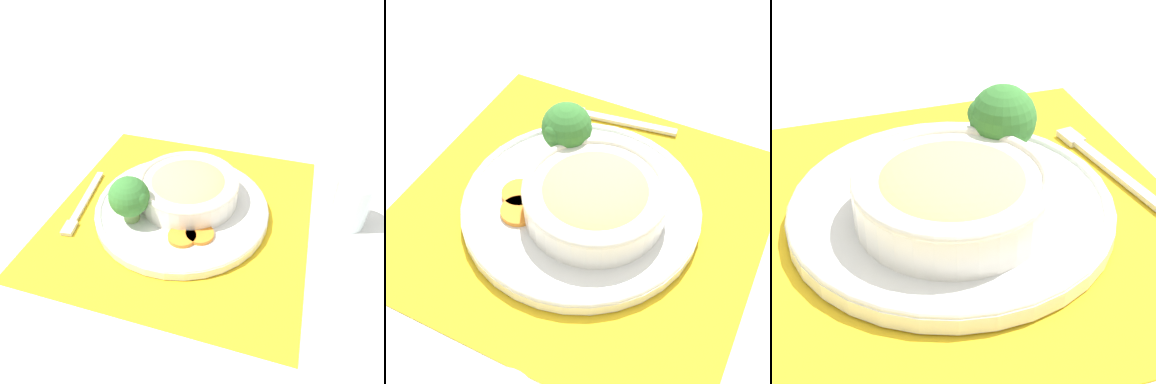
{
  "view_description": "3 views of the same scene",
  "coord_description": "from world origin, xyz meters",
  "views": [
    {
      "loc": [
        -0.1,
        0.51,
        0.47
      ],
      "look_at": [
        -0.02,
        -0.02,
        0.04
      ],
      "focal_mm": 35.0,
      "sensor_mm": 36.0,
      "label": 1
    },
    {
      "loc": [
        -0.44,
        -0.14,
        0.55
      ],
      "look_at": [
        0.0,
        0.01,
        0.04
      ],
      "focal_mm": 50.0,
      "sensor_mm": 36.0,
      "label": 2
    },
    {
      "loc": [
        -0.21,
        -0.46,
        0.38
      ],
      "look_at": [
        0.01,
        -0.01,
        0.04
      ],
      "focal_mm": 60.0,
      "sensor_mm": 36.0,
      "label": 3
    }
  ],
  "objects": [
    {
      "name": "ground_plane",
      "position": [
        0.0,
        0.0,
        0.0
      ],
      "size": [
        4.0,
        4.0,
        0.0
      ],
      "primitive_type": "plane",
      "color": "white"
    },
    {
      "name": "placemat",
      "position": [
        0.0,
        0.0,
        0.0
      ],
      "size": [
        0.52,
        0.53,
        0.0
      ],
      "color": "yellow",
      "rests_on": "ground_plane"
    },
    {
      "name": "plate",
      "position": [
        0.0,
        0.0,
        0.02
      ],
      "size": [
        0.32,
        0.32,
        0.02
      ],
      "color": "white",
      "rests_on": "placemat"
    },
    {
      "name": "bowl",
      "position": [
        -0.01,
        -0.02,
        0.05
      ],
      "size": [
        0.18,
        0.18,
        0.06
      ],
      "color": "silver",
      "rests_on": "plate"
    },
    {
      "name": "broccoli_floret",
      "position": [
        0.08,
        0.05,
        0.07
      ],
      "size": [
        0.07,
        0.07,
        0.08
      ],
      "color": "#759E51",
      "rests_on": "plate"
    },
    {
      "name": "carrot_slice_near",
      "position": [
        -0.01,
        0.08,
        0.02
      ],
      "size": [
        0.05,
        0.05,
        0.01
      ],
      "color": "orange",
      "rests_on": "plate"
    },
    {
      "name": "carrot_slice_middle",
      "position": [
        -0.04,
        0.07,
        0.02
      ],
      "size": [
        0.05,
        0.05,
        0.01
      ],
      "color": "orange",
      "rests_on": "plate"
    },
    {
      "name": "fork",
      "position": [
        0.19,
        0.02,
        0.01
      ],
      "size": [
        0.02,
        0.18,
        0.01
      ],
      "rotation": [
        0.0,
        0.0,
        0.01
      ],
      "color": "#B7B7BC",
      "rests_on": "placemat"
    }
  ]
}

